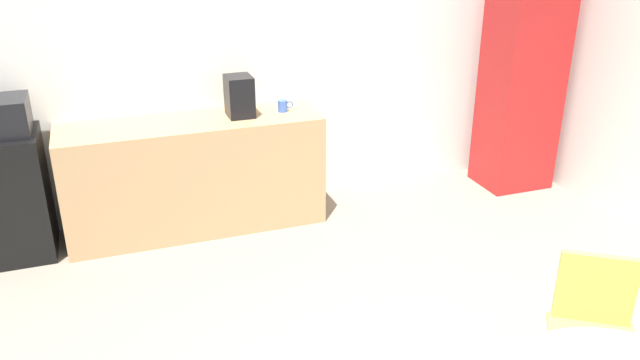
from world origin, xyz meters
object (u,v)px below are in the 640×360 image
(coffee_maker, at_px, (239,96))
(locker_cabinet, at_px, (521,85))
(mug_white, at_px, (283,106))
(chair_yellow, at_px, (594,318))
(mini_fridge, at_px, (9,196))

(coffee_maker, bearing_deg, locker_cabinet, -2.24)
(coffee_maker, bearing_deg, mug_white, -0.33)
(locker_cabinet, height_order, chair_yellow, locker_cabinet)
(mug_white, bearing_deg, chair_yellow, -73.40)
(chair_yellow, bearing_deg, mini_fridge, 137.04)
(mini_fridge, bearing_deg, coffee_maker, 0.00)
(mini_fridge, height_order, coffee_maker, coffee_maker)
(coffee_maker, bearing_deg, chair_yellow, -66.80)
(chair_yellow, bearing_deg, locker_cabinet, 61.95)
(locker_cabinet, distance_m, chair_yellow, 2.99)
(mini_fridge, distance_m, chair_yellow, 3.98)
(chair_yellow, height_order, mug_white, mug_white)
(chair_yellow, xyz_separation_m, mug_white, (-0.81, 2.71, 0.43))
(mini_fridge, distance_m, locker_cabinet, 4.33)
(mini_fridge, xyz_separation_m, locker_cabinet, (4.30, -0.10, 0.48))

